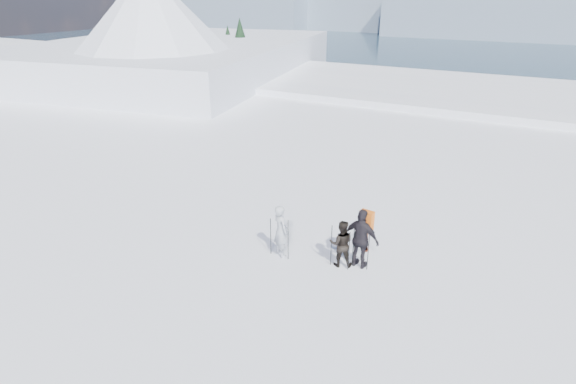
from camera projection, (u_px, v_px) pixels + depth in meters
name	position (u px, v px, depth m)	size (l,w,h in m)	color
lake_basin	(453.00, 170.00, 38.68)	(820.00, 820.00, 71.62)	white
near_ridge	(199.00, 103.00, 48.21)	(31.37, 35.68, 25.62)	white
skier_grey	(281.00, 231.00, 13.89)	(0.63, 0.41, 1.72)	#A0A5AE
skier_dark	(341.00, 244.00, 13.40)	(0.73, 0.57, 1.50)	black
skier_pack	(361.00, 239.00, 13.25)	(1.12, 0.46, 1.90)	black
backpack	(368.00, 198.00, 12.92)	(0.41, 0.23, 0.61)	orange
ski_poles	(325.00, 245.00, 13.52)	(3.02, 0.66, 1.37)	black
skis_loose	(365.00, 238.00, 15.16)	(0.90, 1.65, 0.03)	black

